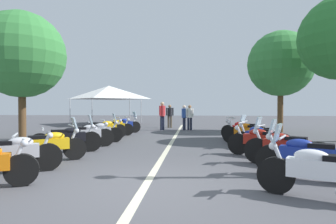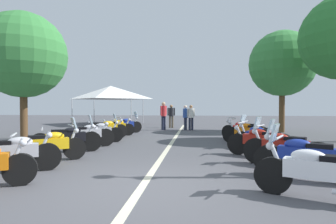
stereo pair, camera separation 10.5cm
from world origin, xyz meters
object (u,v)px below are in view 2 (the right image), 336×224
at_px(bystander_1, 185,116).
at_px(event_tent, 111,92).
at_px(motorcycle_right_row_2, 284,148).
at_px(motorcycle_right_row_6, 244,130).
at_px(motorcycle_left_row_2, 48,145).
at_px(motorcycle_left_row_4, 86,135).
at_px(roadside_tree_2, 23,55).
at_px(motorcycle_left_row_6, 105,129).
at_px(motorcycle_left_row_8, 124,125).
at_px(motorcycle_right_row_3, 263,141).
at_px(motorcycle_left_row_5, 98,132).
at_px(motorcycle_right_row_1, 306,156).
at_px(motorcycle_left_row_3, 68,138).
at_px(motorcycle_right_row_5, 249,132).
at_px(motorcycle_left_row_7, 115,127).
at_px(bystander_3, 171,114).
at_px(motorcycle_left_row_1, 12,153).
at_px(motorcycle_right_row_0, 318,171).
at_px(bystander_2, 191,115).
at_px(roadside_tree_1, 282,64).
at_px(bystander_0, 164,114).
at_px(motorcycle_right_row_4, 261,137).

distance_m(bystander_1, event_tent, 8.30).
bearing_deg(motorcycle_right_row_2, motorcycle_right_row_6, -60.03).
height_order(motorcycle_left_row_2, motorcycle_left_row_4, motorcycle_left_row_2).
bearing_deg(roadside_tree_2, motorcycle_left_row_6, -81.43).
xyz_separation_m(motorcycle_left_row_8, motorcycle_right_row_3, (-6.71, -5.98, -0.00)).
relative_size(motorcycle_left_row_6, event_tent, 0.37).
distance_m(motorcycle_left_row_5, motorcycle_right_row_2, 7.32).
bearing_deg(motorcycle_right_row_1, motorcycle_right_row_2, -61.42).
bearing_deg(motorcycle_right_row_6, motorcycle_left_row_2, 77.17).
height_order(motorcycle_right_row_3, roadside_tree_2, roadside_tree_2).
distance_m(motorcycle_left_row_3, motorcycle_right_row_2, 6.46).
relative_size(motorcycle_right_row_1, motorcycle_right_row_5, 0.98).
xyz_separation_m(motorcycle_left_row_7, motorcycle_right_row_6, (-1.39, -6.13, 0.02)).
distance_m(bystander_3, event_tent, 6.55).
distance_m(motorcycle_left_row_1, motorcycle_right_row_2, 6.39).
distance_m(motorcycle_left_row_1, bystander_3, 13.67).
relative_size(motorcycle_left_row_3, motorcycle_left_row_6, 1.08).
xyz_separation_m(motorcycle_right_row_2, bystander_3, (12.15, 3.90, 0.46)).
distance_m(motorcycle_left_row_2, motorcycle_right_row_3, 6.07).
bearing_deg(motorcycle_right_row_0, bystander_1, -53.33).
bearing_deg(motorcycle_left_row_4, motorcycle_left_row_7, 58.14).
bearing_deg(motorcycle_left_row_8, motorcycle_right_row_1, -92.37).
relative_size(motorcycle_left_row_4, motorcycle_right_row_3, 0.91).
xyz_separation_m(motorcycle_right_row_2, motorcycle_right_row_5, (4.09, 0.11, -0.01)).
bearing_deg(motorcycle_left_row_1, motorcycle_left_row_6, 60.55).
height_order(motorcycle_left_row_1, bystander_2, bystander_2).
distance_m(motorcycle_left_row_4, motorcycle_left_row_6, 2.74).
distance_m(motorcycle_left_row_2, motorcycle_right_row_2, 6.12).
distance_m(motorcycle_right_row_0, motorcycle_right_row_3, 3.83).
bearing_deg(roadside_tree_2, motorcycle_right_row_3, -109.60).
distance_m(motorcycle_left_row_1, motorcycle_right_row_3, 6.61).
xyz_separation_m(motorcycle_left_row_6, motorcycle_right_row_0, (-7.86, -6.14, 0.00)).
relative_size(motorcycle_right_row_5, roadside_tree_1, 0.35).
height_order(bystander_1, bystander_2, bystander_2).
xyz_separation_m(motorcycle_left_row_3, motorcycle_right_row_2, (-1.47, -6.29, 0.00)).
bearing_deg(motorcycle_right_row_2, event_tent, -30.26).
distance_m(motorcycle_left_row_3, motorcycle_left_row_7, 5.11).
xyz_separation_m(motorcycle_left_row_3, roadside_tree_1, (7.95, -9.01, 3.46)).
xyz_separation_m(motorcycle_left_row_4, motorcycle_right_row_0, (-5.13, -5.92, -0.00)).
bearing_deg(motorcycle_left_row_5, bystander_0, 47.31).
xyz_separation_m(motorcycle_left_row_3, motorcycle_left_row_4, (1.16, -0.14, -0.01)).
distance_m(motorcycle_left_row_3, motorcycle_left_row_4, 1.17).
bearing_deg(motorcycle_left_row_4, roadside_tree_2, 117.22).
bearing_deg(motorcycle_left_row_2, motorcycle_left_row_6, 56.13).
xyz_separation_m(motorcycle_left_row_3, bystander_2, (8.96, -3.80, 0.44)).
xyz_separation_m(bystander_2, roadside_tree_2, (-5.61, 7.48, 2.89)).
xyz_separation_m(bystander_2, bystander_3, (1.72, 1.40, 0.02)).
xyz_separation_m(motorcycle_left_row_1, motorcycle_left_row_7, (7.90, -0.02, -0.01)).
bearing_deg(bystander_2, motorcycle_right_row_0, 163.65).
bearing_deg(motorcycle_left_row_6, motorcycle_right_row_4, -57.96).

